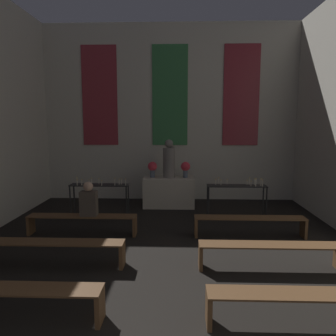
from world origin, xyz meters
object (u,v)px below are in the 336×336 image
statue (169,160)px  flower_vase_left (152,168)px  pew_back_left (82,220)px  pew_back_right (250,222)px  pew_second_right (306,301)px  altar (169,192)px  person_seated (89,201)px  pew_third_right (270,250)px  candle_rack_left (99,189)px  candle_rack_right (237,190)px  flower_vase_right (186,168)px  pew_third_left (55,247)px  pew_second_left (7,296)px

statue → flower_vase_left: bearing=180.0°
pew_back_left → pew_back_right: (3.68, 0.00, 0.00)m
pew_second_right → pew_back_left: same height
altar → person_seated: person_seated is taller
pew_third_right → person_seated: bearing=155.6°
pew_back_left → person_seated: size_ratio=3.16×
flower_vase_left → pew_third_right: 4.81m
pew_third_right → pew_back_right: same height
candle_rack_left → pew_third_right: (3.62, -2.95, -0.42)m
pew_third_right → pew_back_right: size_ratio=1.00×
candle_rack_right → pew_back_left: bearing=-159.6°
altar → flower_vase_right: (0.48, 0.00, 0.72)m
pew_third_left → pew_back_left: size_ratio=1.00×
pew_back_left → pew_back_right: size_ratio=1.00×
pew_third_left → pew_third_right: (3.68, 0.00, 0.00)m
statue → flower_vase_left: 0.53m
pew_back_left → pew_back_right: 3.68m
person_seated → candle_rack_right: bearing=21.3°
candle_rack_right → pew_third_left: 4.70m
altar → person_seated: 3.06m
statue → pew_second_left: size_ratio=0.46×
pew_second_left → person_seated: 3.23m
pew_third_left → person_seated: (0.16, 1.60, 0.44)m
pew_second_left → pew_back_right: size_ratio=1.00×
flower_vase_left → candle_rack_right: size_ratio=0.30×
pew_back_right → person_seated: bearing=180.0°
statue → pew_back_left: size_ratio=0.46×
flower_vase_left → pew_second_left: (-1.36, -5.72, -0.83)m
candle_rack_right → pew_third_left: bearing=-140.9°
pew_third_left → flower_vase_left: bearing=71.8°
candle_rack_left → pew_third_left: 2.98m
pew_second_left → pew_third_left: (0.00, 1.60, 0.00)m
candle_rack_right → pew_back_left: size_ratio=0.63×
candle_rack_right → pew_second_right: bearing=-89.3°
flower_vase_right → pew_second_left: bearing=-112.1°
pew_second_left → pew_third_right: same height
pew_second_right → person_seated: 4.78m
statue → candle_rack_left: bearing=-146.5°
flower_vase_left → pew_third_right: size_ratio=0.19×
altar → flower_vase_left: (-0.48, 0.00, 0.72)m
pew_back_left → pew_second_left: bearing=-90.0°
pew_third_left → candle_rack_left: bearing=88.8°
candle_rack_right → pew_second_right: candle_rack_right is taller
flower_vase_right → candle_rack_left: bearing=-152.5°
statue → candle_rack_right: size_ratio=0.73×
pew_second_right → pew_back_right: (0.00, 3.19, 0.00)m
pew_second_left → pew_third_right: size_ratio=1.00×
pew_second_left → pew_second_right: bearing=0.0°
flower_vase_left → pew_back_left: (-1.36, -2.53, -0.83)m
candle_rack_right → pew_back_right: size_ratio=0.63×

